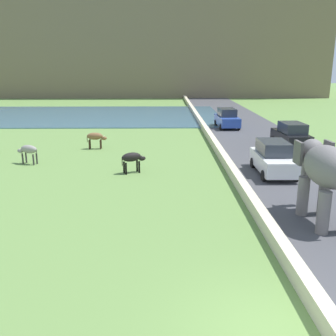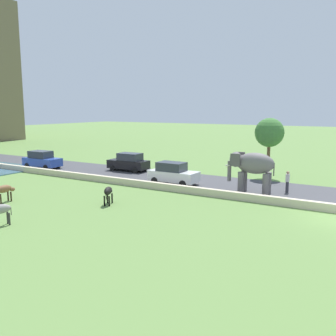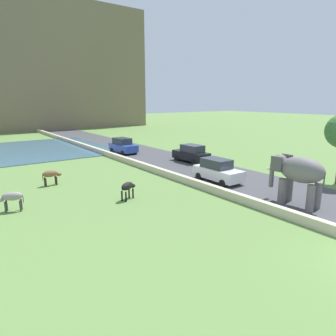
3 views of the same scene
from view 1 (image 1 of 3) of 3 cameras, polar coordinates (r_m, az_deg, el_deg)
ground_plane at (r=9.62m, az=15.69°, el=-22.71°), size 220.00×220.00×0.00m
road_surface at (r=28.83m, az=14.35°, el=3.17°), size 7.00×120.00×0.06m
barrier_wall at (r=26.10m, az=7.41°, el=2.81°), size 0.40×110.00×0.53m
lake at (r=46.10m, az=-15.34°, el=7.50°), size 36.00×18.00×0.08m
hill_distant at (r=80.83m, az=-3.45°, el=20.18°), size 64.00×28.00×25.61m
elephant at (r=15.22m, az=22.11°, el=-0.32°), size 1.54×3.50×2.99m
car_blue at (r=36.26m, az=8.71°, el=7.26°), size 1.94×4.07×1.80m
car_black at (r=28.72m, az=17.73°, el=4.64°), size 1.90×4.05×1.80m
car_white at (r=21.45m, az=15.30°, el=1.41°), size 1.82×4.01×1.80m
cow_grey at (r=24.34m, az=-19.95°, el=2.49°), size 1.41×0.80×1.15m
cow_black at (r=21.06m, az=-5.29°, el=1.47°), size 1.39×0.91×1.15m
cow_brown at (r=27.45m, az=-10.64°, el=4.51°), size 1.39×0.45×1.15m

